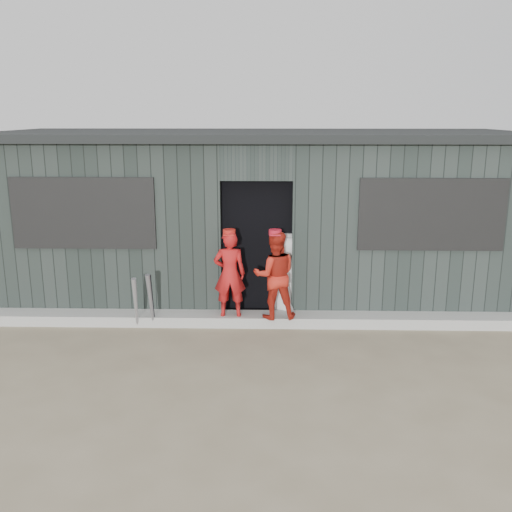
{
  "coord_description": "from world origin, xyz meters",
  "views": [
    {
      "loc": [
        0.19,
        -5.75,
        2.89
      ],
      "look_at": [
        0.0,
        1.8,
        1.0
      ],
      "focal_mm": 40.0,
      "sensor_mm": 36.0,
      "label": 1
    }
  ],
  "objects_px": {
    "dugout": "(259,214)",
    "bat_mid": "(151,301)",
    "player_red_left": "(230,274)",
    "player_grey_back": "(288,276)",
    "bat_left": "(136,303)",
    "bat_right": "(152,301)",
    "player_red_right": "(275,275)"
  },
  "relations": [
    {
      "from": "bat_right",
      "to": "bat_mid",
      "type": "bearing_deg",
      "value": -99.65
    },
    {
      "from": "player_grey_back",
      "to": "dugout",
      "type": "bearing_deg",
      "value": -71.54
    },
    {
      "from": "player_red_right",
      "to": "bat_mid",
      "type": "bearing_deg",
      "value": -1.82
    },
    {
      "from": "player_grey_back",
      "to": "dugout",
      "type": "relative_size",
      "value": 0.15
    },
    {
      "from": "bat_left",
      "to": "player_red_left",
      "type": "height_order",
      "value": "player_red_left"
    },
    {
      "from": "bat_left",
      "to": "bat_right",
      "type": "height_order",
      "value": "bat_right"
    },
    {
      "from": "bat_left",
      "to": "player_grey_back",
      "type": "height_order",
      "value": "player_grey_back"
    },
    {
      "from": "bat_mid",
      "to": "dugout",
      "type": "height_order",
      "value": "dugout"
    },
    {
      "from": "bat_left",
      "to": "player_red_right",
      "type": "distance_m",
      "value": 1.93
    },
    {
      "from": "player_red_left",
      "to": "player_grey_back",
      "type": "bearing_deg",
      "value": -156.71
    },
    {
      "from": "bat_left",
      "to": "bat_mid",
      "type": "distance_m",
      "value": 0.2
    },
    {
      "from": "player_red_left",
      "to": "player_grey_back",
      "type": "distance_m",
      "value": 0.92
    },
    {
      "from": "bat_right",
      "to": "dugout",
      "type": "distance_m",
      "value": 2.52
    },
    {
      "from": "player_grey_back",
      "to": "player_red_left",
      "type": "bearing_deg",
      "value": 25.21
    },
    {
      "from": "bat_mid",
      "to": "dugout",
      "type": "bearing_deg",
      "value": 53.04
    },
    {
      "from": "dugout",
      "to": "bat_mid",
      "type": "bearing_deg",
      "value": -126.96
    },
    {
      "from": "bat_left",
      "to": "dugout",
      "type": "xyz_separation_m",
      "value": [
        1.63,
        1.94,
        0.9
      ]
    },
    {
      "from": "bat_mid",
      "to": "player_red_left",
      "type": "relative_size",
      "value": 0.68
    },
    {
      "from": "player_red_left",
      "to": "dugout",
      "type": "bearing_deg",
      "value": -104.14
    },
    {
      "from": "player_red_right",
      "to": "dugout",
      "type": "height_order",
      "value": "dugout"
    },
    {
      "from": "bat_mid",
      "to": "dugout",
      "type": "xyz_separation_m",
      "value": [
        1.43,
        1.91,
        0.88
      ]
    },
    {
      "from": "player_grey_back",
      "to": "dugout",
      "type": "xyz_separation_m",
      "value": [
        -0.46,
        1.34,
        0.67
      ]
    },
    {
      "from": "player_red_right",
      "to": "player_red_left",
      "type": "bearing_deg",
      "value": -11.29
    },
    {
      "from": "bat_left",
      "to": "player_grey_back",
      "type": "distance_m",
      "value": 2.19
    },
    {
      "from": "player_red_right",
      "to": "dugout",
      "type": "relative_size",
      "value": 0.15
    },
    {
      "from": "bat_mid",
      "to": "player_grey_back",
      "type": "relative_size",
      "value": 0.66
    },
    {
      "from": "bat_mid",
      "to": "player_grey_back",
      "type": "height_order",
      "value": "player_grey_back"
    },
    {
      "from": "bat_mid",
      "to": "bat_right",
      "type": "relative_size",
      "value": 1.01
    },
    {
      "from": "bat_mid",
      "to": "bat_right",
      "type": "bearing_deg",
      "value": 80.35
    },
    {
      "from": "bat_right",
      "to": "player_red_left",
      "type": "relative_size",
      "value": 0.67
    },
    {
      "from": "bat_left",
      "to": "player_grey_back",
      "type": "xyz_separation_m",
      "value": [
        2.09,
        0.59,
        0.23
      ]
    },
    {
      "from": "player_red_left",
      "to": "player_red_right",
      "type": "relative_size",
      "value": 0.99
    }
  ]
}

